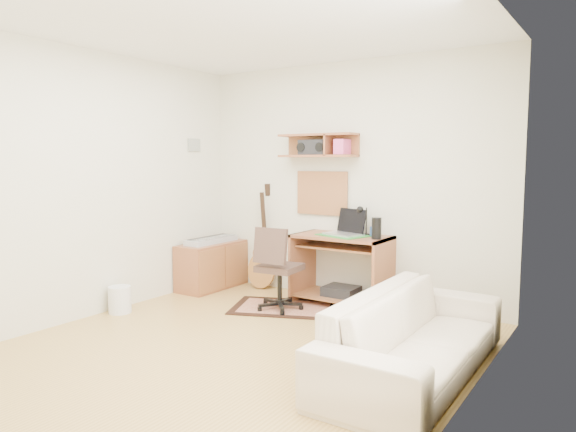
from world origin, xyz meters
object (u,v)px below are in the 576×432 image
Objects in this scene: desk at (341,270)px; task_chair at (280,268)px; cabinet at (212,265)px; sofa at (415,321)px; printer at (387,303)px.

task_chair is at bearing -130.99° from desk.
sofa is (2.96, -1.17, 0.12)m from cabinet.
sofa is at bearing -21.51° from cabinet.
desk is at bearing 6.00° from cabinet.
desk is 1.68m from cabinet.
desk is at bearing 168.54° from printer.
desk is 0.58m from printer.
desk is 1.14× the size of task_chair.
sofa is at bearing -78.84° from printer.
task_chair is 0.98× the size of cabinet.
desk is at bearing 44.32° from task_chair.
desk is at bearing 43.96° from sofa.
printer is at bearing 6.89° from desk.
desk reaches higher than printer.
desk is 1.86m from sofa.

